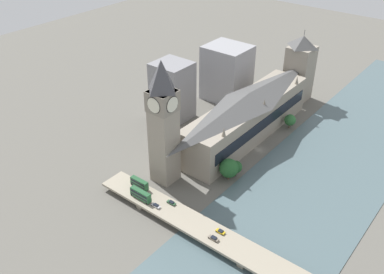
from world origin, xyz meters
TOP-DOWN VIEW (x-y plane):
  - ground_plane at (0.00, 0.00)m, footprint 600.00×600.00m
  - river_water at (-38.34, 0.00)m, footprint 64.68×360.00m
  - parliament_hall at (14.06, -8.00)m, footprint 22.59×103.69m
  - clock_tower at (24.11, 53.50)m, footprint 12.50×12.50m
  - victoria_tower at (14.12, -71.92)m, footprint 16.16×16.16m
  - road_bridge at (-38.34, 73.72)m, footprint 161.37×13.15m
  - double_decker_bus_lead at (19.05, 76.50)m, footprint 11.60×2.63m
  - double_decker_bus_mid at (25.65, 70.66)m, footprint 10.19×2.56m
  - car_northbound_mid at (9.67, 76.28)m, footprint 4.72×1.77m
  - car_northbound_tail at (-23.12, 71.24)m, footprint 4.11×1.89m
  - car_southbound_lead at (5.50, 70.23)m, footprint 4.54×1.79m
  - car_southbound_mid at (-23.18, 76.31)m, footprint 4.74×1.82m
  - city_block_west at (63.86, 1.42)m, footprint 21.83×20.80m
  - city_block_center at (53.05, -42.61)m, footprint 28.25×25.07m
  - tree_embankment_near at (-2.96, 29.21)m, footprint 6.56×6.56m
  - tree_embankment_mid at (-1.67, -32.55)m, footprint 7.10×7.10m
  - tree_embankment_far at (-1.68, 33.86)m, footprint 9.93×9.93m

SIDE VIEW (x-z plane):
  - ground_plane at x=0.00m, z-range 0.00..0.00m
  - river_water at x=-38.34m, z-range 0.00..0.30m
  - road_bridge at x=-38.34m, z-range 1.25..5.40m
  - car_northbound_tail at x=-23.12m, z-range 4.15..5.45m
  - car_southbound_lead at x=5.50m, z-range 4.15..5.51m
  - car_northbound_mid at x=9.67m, z-range 4.14..5.53m
  - car_southbound_mid at x=-23.18m, z-range 4.14..5.58m
  - tree_embankment_mid at x=-1.67m, z-range 1.03..10.23m
  - tree_embankment_near at x=-2.96m, z-range 1.22..10.27m
  - double_decker_bus_mid at x=25.65m, z-range 4.39..9.04m
  - double_decker_bus_lead at x=19.05m, z-range 4.38..9.23m
  - tree_embankment_far at x=-1.68m, z-range 1.04..13.06m
  - parliament_hall at x=14.06m, z-range -0.09..28.57m
  - city_block_west at x=63.86m, z-range 0.00..37.05m
  - city_block_center at x=53.05m, z-range 0.00..37.55m
  - victoria_tower at x=14.12m, z-range -2.00..46.95m
  - clock_tower at x=24.11m, z-range 2.32..67.51m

